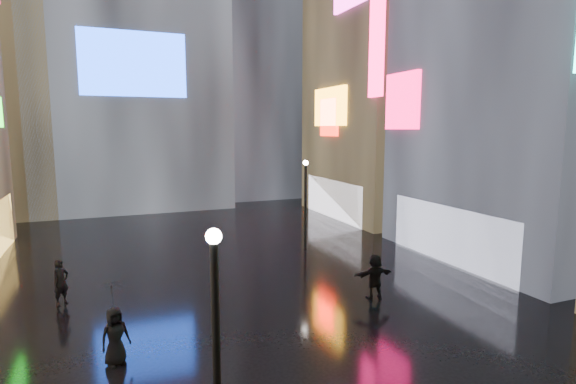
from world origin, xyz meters
TOP-DOWN VIEW (x-y plane):
  - ground at (0.00, 20.00)m, footprint 140.00×140.00m
  - building_right_far at (15.98, 30.00)m, footprint 10.28×12.00m
  - tower_flank_right at (9.00, 46.00)m, footprint 12.00×12.00m
  - lamp_near at (-3.53, 6.84)m, footprint 0.30×0.30m
  - lamp_far at (5.26, 22.38)m, footprint 0.30×0.30m
  - pedestrian_4 at (-5.32, 12.53)m, footprint 1.01×0.84m
  - pedestrian_5 at (4.74, 14.18)m, footprint 1.76×0.63m
  - pedestrian_6 at (-7.24, 18.28)m, footprint 0.79×0.77m
  - umbrella_2 at (-5.32, 12.53)m, footprint 1.13×1.12m

SIDE VIEW (x-z plane):
  - ground at x=0.00m, z-range 0.00..0.00m
  - pedestrian_4 at x=-5.32m, z-range 0.00..1.76m
  - pedestrian_6 at x=-7.24m, z-range 0.00..1.83m
  - pedestrian_5 at x=4.74m, z-range 0.00..1.87m
  - umbrella_2 at x=-5.32m, z-range 1.76..2.57m
  - lamp_near at x=-3.53m, z-range 0.34..5.54m
  - lamp_far at x=5.26m, z-range 0.34..5.54m
  - building_right_far at x=15.98m, z-range -0.02..27.98m
  - tower_flank_right at x=9.00m, z-range 0.00..34.00m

